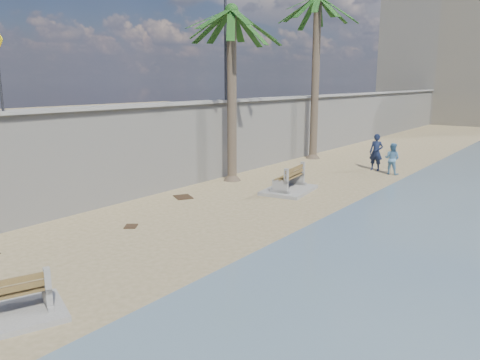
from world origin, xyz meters
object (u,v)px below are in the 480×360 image
Objects in this scene: palm_back at (318,0)px; person_a at (376,150)px; bench_far at (289,181)px; palm_mid at (232,13)px; person_b at (392,157)px; bench_near at (4,302)px.

person_a is (4.37, -1.46, -7.77)m from palm_back.
palm_mid reaches higher than bench_far.
bench_near is at bearing 88.54° from person_b.
bench_near is at bearing -84.36° from bench_far.
palm_back reaches higher than bench_near.
palm_back is at bearing -19.31° from person_b.
palm_back reaches higher than bench_far.
person_a is at bearing 90.46° from bench_near.
person_b reaches higher than bench_far.
palm_mid is at bearing 109.29° from bench_near.
palm_mid is at bearing 48.93° from person_b.
bench_near is 18.59m from person_b.
palm_back is 4.64× the size of person_a.
palm_mid is 10.20m from person_b.
bench_near is 0.25× the size of palm_back.
palm_back reaches higher than person_b.
bench_far is 0.32× the size of palm_mid.
person_a reaches higher than person_b.
bench_far is 1.26× the size of person_a.
palm_back is at bearing 158.55° from person_a.
palm_back is 9.03m from person_a.
bench_near is at bearing -77.59° from palm_back.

